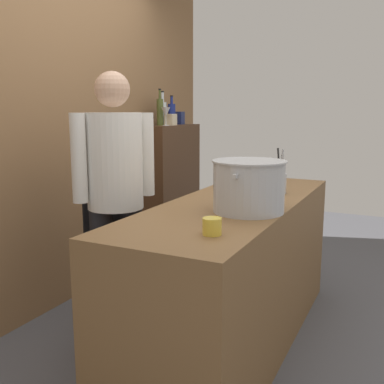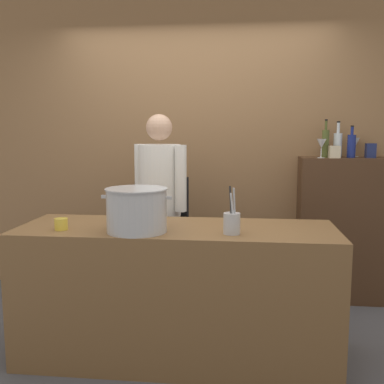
{
  "view_description": "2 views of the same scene",
  "coord_description": "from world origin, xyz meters",
  "px_view_note": "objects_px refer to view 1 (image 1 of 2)",
  "views": [
    {
      "loc": [
        -2.43,
        -0.91,
        1.43
      ],
      "look_at": [
        0.04,
        0.3,
        0.92
      ],
      "focal_mm": 41.57,
      "sensor_mm": 36.0,
      "label": 1
    },
    {
      "loc": [
        0.42,
        -2.86,
        1.53
      ],
      "look_at": [
        0.06,
        0.37,
        1.08
      ],
      "focal_mm": 41.81,
      "sensor_mm": 36.0,
      "label": 2
    }
  ],
  "objects_px": {
    "chef": "(115,188)",
    "wine_bottle_olive": "(160,111)",
    "stockpot_large": "(249,186)",
    "spice_tin_navy": "(180,118)",
    "butter_jar": "(212,226)",
    "utensil_crock": "(278,183)",
    "wine_bottle_clear": "(163,113)",
    "wine_glass_short": "(164,112)",
    "wine_glass_wide": "(166,112)",
    "spice_tin_cream": "(171,120)",
    "wine_bottle_cobalt": "(172,114)"
  },
  "relations": [
    {
      "from": "chef",
      "to": "wine_bottle_olive",
      "type": "bearing_deg",
      "value": -129.73
    },
    {
      "from": "stockpot_large",
      "to": "wine_bottle_olive",
      "type": "height_order",
      "value": "wine_bottle_olive"
    },
    {
      "from": "chef",
      "to": "wine_bottle_olive",
      "type": "xyz_separation_m",
      "value": [
        1.38,
        0.48,
        0.46
      ]
    },
    {
      "from": "wine_bottle_olive",
      "to": "spice_tin_navy",
      "type": "distance_m",
      "value": 0.39
    },
    {
      "from": "stockpot_large",
      "to": "spice_tin_navy",
      "type": "relative_size",
      "value": 3.59
    },
    {
      "from": "butter_jar",
      "to": "wine_bottle_olive",
      "type": "xyz_separation_m",
      "value": [
        1.87,
        1.34,
        0.49
      ]
    },
    {
      "from": "stockpot_large",
      "to": "utensil_crock",
      "type": "xyz_separation_m",
      "value": [
        0.59,
        0.0,
        -0.07
      ]
    },
    {
      "from": "wine_bottle_clear",
      "to": "wine_glass_short",
      "type": "xyz_separation_m",
      "value": [
        0.17,
        0.09,
        0.01
      ]
    },
    {
      "from": "utensil_crock",
      "to": "wine_glass_wide",
      "type": "distance_m",
      "value": 1.51
    },
    {
      "from": "spice_tin_cream",
      "to": "butter_jar",
      "type": "bearing_deg",
      "value": -146.77
    },
    {
      "from": "stockpot_large",
      "to": "spice_tin_navy",
      "type": "bearing_deg",
      "value": 37.23
    },
    {
      "from": "stockpot_large",
      "to": "wine_glass_short",
      "type": "relative_size",
      "value": 2.62
    },
    {
      "from": "wine_glass_short",
      "to": "spice_tin_cream",
      "type": "distance_m",
      "value": 0.3
    },
    {
      "from": "wine_bottle_cobalt",
      "to": "spice_tin_navy",
      "type": "height_order",
      "value": "wine_bottle_cobalt"
    },
    {
      "from": "wine_bottle_olive",
      "to": "spice_tin_cream",
      "type": "height_order",
      "value": "wine_bottle_olive"
    },
    {
      "from": "wine_bottle_clear",
      "to": "wine_bottle_olive",
      "type": "relative_size",
      "value": 0.95
    },
    {
      "from": "wine_glass_wide",
      "to": "wine_bottle_clear",
      "type": "bearing_deg",
      "value": 37.67
    },
    {
      "from": "stockpot_large",
      "to": "utensil_crock",
      "type": "bearing_deg",
      "value": 0.09
    },
    {
      "from": "stockpot_large",
      "to": "wine_glass_short",
      "type": "bearing_deg",
      "value": 41.29
    },
    {
      "from": "wine_bottle_clear",
      "to": "wine_bottle_olive",
      "type": "bearing_deg",
      "value": -162.23
    },
    {
      "from": "wine_bottle_cobalt",
      "to": "wine_glass_short",
      "type": "xyz_separation_m",
      "value": [
        0.06,
        0.12,
        0.02
      ]
    },
    {
      "from": "wine_bottle_olive",
      "to": "wine_bottle_cobalt",
      "type": "distance_m",
      "value": 0.22
    },
    {
      "from": "wine_bottle_olive",
      "to": "wine_glass_wide",
      "type": "relative_size",
      "value": 2.01
    },
    {
      "from": "wine_bottle_clear",
      "to": "wine_glass_wide",
      "type": "bearing_deg",
      "value": -142.33
    },
    {
      "from": "chef",
      "to": "utensil_crock",
      "type": "xyz_separation_m",
      "value": [
        0.6,
        -0.86,
        0.01
      ]
    },
    {
      "from": "spice_tin_navy",
      "to": "chef",
      "type": "bearing_deg",
      "value": -164.83
    },
    {
      "from": "utensil_crock",
      "to": "chef",
      "type": "bearing_deg",
      "value": 125.03
    },
    {
      "from": "wine_glass_short",
      "to": "utensil_crock",
      "type": "bearing_deg",
      "value": -126.21
    },
    {
      "from": "stockpot_large",
      "to": "wine_bottle_cobalt",
      "type": "distance_m",
      "value": 2.11
    },
    {
      "from": "butter_jar",
      "to": "wine_bottle_clear",
      "type": "height_order",
      "value": "wine_bottle_clear"
    },
    {
      "from": "wine_glass_short",
      "to": "spice_tin_cream",
      "type": "relative_size",
      "value": 1.63
    },
    {
      "from": "utensil_crock",
      "to": "spice_tin_cream",
      "type": "relative_size",
      "value": 2.84
    },
    {
      "from": "wine_bottle_clear",
      "to": "wine_glass_short",
      "type": "relative_size",
      "value": 1.85
    },
    {
      "from": "utensil_crock",
      "to": "wine_glass_short",
      "type": "height_order",
      "value": "wine_glass_short"
    },
    {
      "from": "wine_bottle_olive",
      "to": "spice_tin_cream",
      "type": "distance_m",
      "value": 0.12
    },
    {
      "from": "butter_jar",
      "to": "wine_bottle_cobalt",
      "type": "distance_m",
      "value": 2.53
    },
    {
      "from": "utensil_crock",
      "to": "wine_bottle_cobalt",
      "type": "bearing_deg",
      "value": 53.08
    },
    {
      "from": "wine_bottle_clear",
      "to": "wine_bottle_cobalt",
      "type": "relative_size",
      "value": 1.13
    },
    {
      "from": "chef",
      "to": "wine_bottle_clear",
      "type": "bearing_deg",
      "value": -129.83
    },
    {
      "from": "wine_bottle_cobalt",
      "to": "utensil_crock",
      "type": "bearing_deg",
      "value": -126.92
    },
    {
      "from": "wine_bottle_olive",
      "to": "spice_tin_cream",
      "type": "xyz_separation_m",
      "value": [
        0.06,
        -0.07,
        -0.07
      ]
    },
    {
      "from": "wine_bottle_olive",
      "to": "wine_glass_wide",
      "type": "height_order",
      "value": "wine_bottle_olive"
    },
    {
      "from": "wine_glass_wide",
      "to": "wine_glass_short",
      "type": "height_order",
      "value": "wine_glass_short"
    },
    {
      "from": "wine_bottle_clear",
      "to": "wine_glass_wide",
      "type": "distance_m",
      "value": 0.2
    },
    {
      "from": "stockpot_large",
      "to": "utensil_crock",
      "type": "distance_m",
      "value": 0.6
    },
    {
      "from": "chef",
      "to": "wine_glass_short",
      "type": "height_order",
      "value": "chef"
    },
    {
      "from": "wine_glass_wide",
      "to": "spice_tin_cream",
      "type": "bearing_deg",
      "value": 6.77
    },
    {
      "from": "butter_jar",
      "to": "wine_glass_wide",
      "type": "relative_size",
      "value": 0.51
    },
    {
      "from": "utensil_crock",
      "to": "wine_glass_short",
      "type": "xyz_separation_m",
      "value": [
        1.07,
        1.46,
        0.45
      ]
    },
    {
      "from": "utensil_crock",
      "to": "stockpot_large",
      "type": "bearing_deg",
      "value": -179.91
    }
  ]
}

